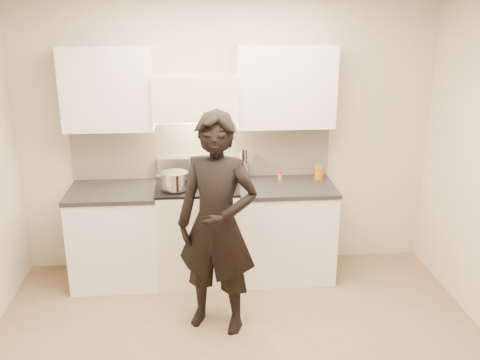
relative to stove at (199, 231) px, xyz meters
name	(u,v)px	position (x,y,z in m)	size (l,w,h in m)	color
room_shell	(230,144)	(0.24, -1.05, 1.12)	(4.04, 3.54, 2.70)	#C3B59D
stove	(199,231)	(0.00, 0.00, 0.00)	(0.76, 0.65, 0.96)	beige
counter_right	(284,229)	(0.83, 0.00, -0.01)	(0.92, 0.67, 0.92)	white
counter_left	(116,235)	(-0.78, 0.00, -0.01)	(0.82, 0.67, 0.92)	white
wok	(211,169)	(0.13, 0.09, 0.59)	(0.41, 0.50, 0.33)	silver
stock_pot	(175,181)	(-0.20, -0.14, 0.56)	(0.33, 0.26, 0.16)	silver
utensil_crock	(244,170)	(0.45, 0.21, 0.54)	(0.11, 0.11, 0.30)	silver
spice_jar	(280,176)	(0.80, 0.14, 0.49)	(0.04, 0.04, 0.09)	#C67822
oil_glass	(319,172)	(1.18, 0.15, 0.51)	(0.08, 0.08, 0.14)	#B86609
person	(217,225)	(0.15, -0.86, 0.42)	(0.66, 0.43, 1.80)	black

